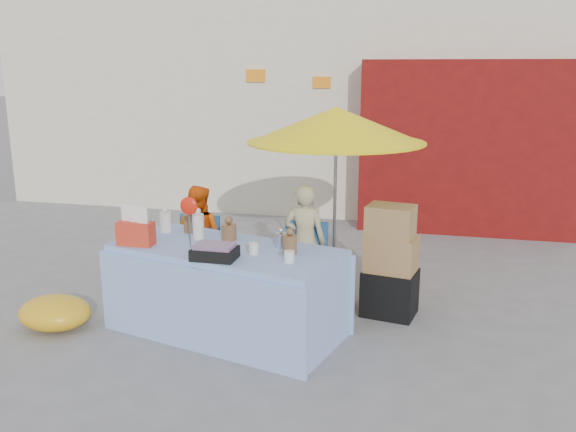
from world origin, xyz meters
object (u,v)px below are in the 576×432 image
(market_table, at_px, (226,289))
(vendor_orange, at_px, (198,237))
(chair_right, at_px, (302,278))
(chair_left, at_px, (195,270))
(umbrella, at_px, (336,126))
(box_stack, at_px, (390,265))
(vendor_beige, at_px, (305,241))

(market_table, xyz_separation_m, vendor_orange, (-0.71, 1.08, 0.17))
(market_table, relative_size, chair_right, 2.82)
(market_table, bearing_deg, chair_right, 74.79)
(chair_left, bearing_deg, market_table, -52.05)
(umbrella, height_order, box_stack, umbrella)
(vendor_orange, bearing_deg, box_stack, 173.41)
(chair_left, bearing_deg, umbrella, 11.37)
(vendor_beige, bearing_deg, umbrella, -152.46)
(market_table, height_order, umbrella, umbrella)
(chair_right, xyz_separation_m, vendor_orange, (-1.25, 0.13, 0.35))
(chair_left, xyz_separation_m, box_stack, (2.20, -0.16, 0.28))
(market_table, height_order, vendor_beige, market_table)
(umbrella, distance_m, box_stack, 1.57)
(vendor_orange, distance_m, vendor_beige, 1.25)
(chair_right, height_order, vendor_orange, vendor_orange)
(market_table, xyz_separation_m, box_stack, (1.50, 0.78, 0.10))
(chair_right, distance_m, box_stack, 1.01)
(chair_right, bearing_deg, box_stack, -8.45)
(market_table, xyz_separation_m, chair_left, (-0.71, 0.94, -0.18))
(vendor_orange, height_order, box_stack, vendor_orange)
(vendor_beige, height_order, umbrella, umbrella)
(vendor_beige, relative_size, umbrella, 0.61)
(vendor_orange, xyz_separation_m, vendor_beige, (1.25, 0.00, 0.04))
(vendor_orange, relative_size, box_stack, 1.04)
(market_table, bearing_deg, vendor_orange, 138.10)
(chair_right, bearing_deg, umbrella, 44.46)
(market_table, distance_m, chair_left, 1.19)
(umbrella, bearing_deg, vendor_orange, -174.47)
(chair_right, height_order, umbrella, umbrella)
(chair_left, bearing_deg, box_stack, -3.14)
(vendor_orange, bearing_deg, chair_right, 174.85)
(chair_right, relative_size, umbrella, 0.41)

